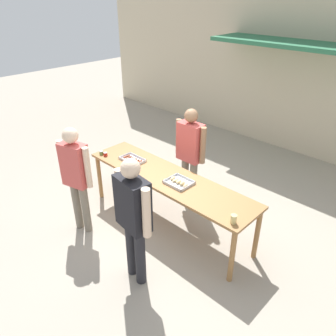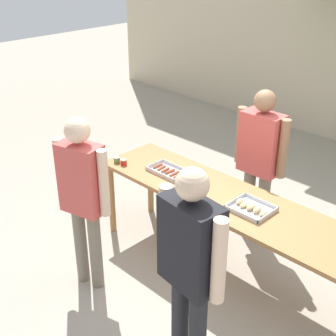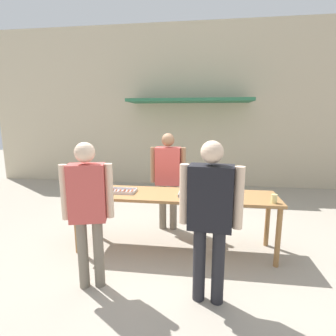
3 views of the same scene
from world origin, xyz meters
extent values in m
plane|color=#A39989|center=(0.00, 0.00, 0.00)|extent=(24.00, 24.00, 0.00)
cube|color=beige|center=(0.00, 4.00, 2.25)|extent=(12.00, 0.12, 4.50)
cube|color=#2D704C|center=(0.00, 3.45, 2.40)|extent=(3.20, 1.00, 0.08)
cube|color=olive|center=(0.00, 0.00, 0.85)|extent=(2.93, 0.72, 0.04)
cylinder|color=olive|center=(-1.40, -0.30, 0.41)|extent=(0.07, 0.07, 0.83)
cylinder|color=olive|center=(1.40, -0.30, 0.41)|extent=(0.07, 0.07, 0.83)
cylinder|color=olive|center=(-1.40, 0.30, 0.41)|extent=(0.07, 0.07, 0.83)
cylinder|color=olive|center=(1.40, 0.30, 0.41)|extent=(0.07, 0.07, 0.83)
cube|color=silver|center=(-0.79, -0.03, 0.87)|extent=(0.41, 0.26, 0.01)
cube|color=silver|center=(-0.79, -0.15, 0.89)|extent=(0.41, 0.01, 0.03)
cube|color=silver|center=(-0.79, 0.10, 0.89)|extent=(0.41, 0.01, 0.03)
cube|color=silver|center=(-0.99, -0.03, 0.89)|extent=(0.01, 0.26, 0.03)
cube|color=silver|center=(-0.59, -0.03, 0.89)|extent=(0.01, 0.26, 0.03)
cylinder|color=#A34C2D|center=(-0.94, -0.02, 0.89)|extent=(0.02, 0.12, 0.02)
cylinder|color=#A34C2D|center=(-0.88, -0.03, 0.89)|extent=(0.03, 0.12, 0.02)
cylinder|color=#A34C2D|center=(-0.81, -0.04, 0.89)|extent=(0.04, 0.11, 0.03)
cylinder|color=#A34C2D|center=(-0.76, -0.03, 0.89)|extent=(0.03, 0.12, 0.03)
cylinder|color=#A34C2D|center=(-0.69, -0.03, 0.89)|extent=(0.03, 0.13, 0.02)
cylinder|color=#A34C2D|center=(-0.63, -0.03, 0.89)|extent=(0.04, 0.15, 0.03)
cube|color=silver|center=(0.25, -0.03, 0.87)|extent=(0.36, 0.32, 0.01)
cube|color=silver|center=(0.25, -0.18, 0.89)|extent=(0.36, 0.01, 0.03)
cube|color=silver|center=(0.25, 0.13, 0.89)|extent=(0.36, 0.01, 0.03)
cube|color=silver|center=(0.07, -0.03, 0.89)|extent=(0.01, 0.32, 0.03)
cube|color=silver|center=(0.42, -0.03, 0.89)|extent=(0.01, 0.32, 0.03)
ellipsoid|color=#D6B77F|center=(0.11, -0.02, 0.90)|extent=(0.07, 0.11, 0.04)
ellipsoid|color=#D6B77F|center=(0.18, -0.03, 0.90)|extent=(0.07, 0.12, 0.04)
ellipsoid|color=#D6B77F|center=(0.25, -0.03, 0.90)|extent=(0.06, 0.11, 0.05)
ellipsoid|color=#D6B77F|center=(0.31, -0.03, 0.90)|extent=(0.07, 0.12, 0.05)
ellipsoid|color=#D6B77F|center=(0.38, -0.03, 0.89)|extent=(0.05, 0.10, 0.04)
cylinder|color=#567A38|center=(-1.33, -0.25, 0.89)|extent=(0.07, 0.07, 0.06)
cylinder|color=#B2B2B7|center=(-1.33, -0.25, 0.93)|extent=(0.06, 0.06, 0.01)
cylinder|color=#B22319|center=(-1.24, -0.23, 0.89)|extent=(0.07, 0.07, 0.06)
cylinder|color=#B2B2B7|center=(-1.24, -0.23, 0.93)|extent=(0.06, 0.06, 0.01)
cylinder|color=#DBC67A|center=(1.33, -0.24, 0.92)|extent=(0.08, 0.08, 0.12)
cylinder|color=#756B5B|center=(-0.29, 0.73, 0.41)|extent=(0.13, 0.13, 0.82)
cylinder|color=#756B5B|center=(-0.10, 0.73, 0.41)|extent=(0.13, 0.13, 0.82)
cube|color=#C64C47|center=(-0.20, 0.73, 1.14)|extent=(0.42, 0.24, 0.65)
sphere|color=#936B4C|center=(-0.20, 0.73, 1.59)|extent=(0.22, 0.22, 0.22)
cylinder|color=#936B4C|center=(-0.46, 0.73, 1.16)|extent=(0.09, 0.09, 0.61)
cylinder|color=#936B4C|center=(0.06, 0.73, 1.16)|extent=(0.09, 0.09, 0.61)
cylinder|color=#756B5B|center=(-0.78, -1.00, 0.41)|extent=(0.12, 0.12, 0.82)
cylinder|color=#756B5B|center=(-0.95, -1.04, 0.41)|extent=(0.12, 0.12, 0.82)
cube|color=#C64C47|center=(-0.86, -1.02, 1.14)|extent=(0.43, 0.31, 0.65)
sphere|color=beige|center=(-0.86, -1.02, 1.59)|extent=(0.22, 0.22, 0.22)
cylinder|color=beige|center=(-0.63, -0.96, 1.16)|extent=(0.09, 0.09, 0.61)
cylinder|color=beige|center=(-1.09, -1.08, 1.16)|extent=(0.09, 0.09, 0.61)
cylinder|color=#232328|center=(0.58, -1.10, 0.42)|extent=(0.13, 0.13, 0.84)
cylinder|color=#232328|center=(0.39, -1.07, 0.42)|extent=(0.13, 0.13, 0.84)
cube|color=black|center=(0.48, -1.09, 1.17)|extent=(0.47, 0.29, 0.66)
sphere|color=beige|center=(0.48, -1.09, 1.63)|extent=(0.23, 0.23, 0.23)
cylinder|color=beige|center=(0.75, -1.12, 1.18)|extent=(0.10, 0.10, 0.63)
cylinder|color=beige|center=(0.22, -1.06, 1.18)|extent=(0.10, 0.10, 0.63)
camera|label=1|loc=(2.94, -3.03, 3.35)|focal=35.00mm
camera|label=2|loc=(2.21, -3.04, 3.04)|focal=50.00mm
camera|label=3|loc=(0.40, -3.66, 1.96)|focal=28.00mm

